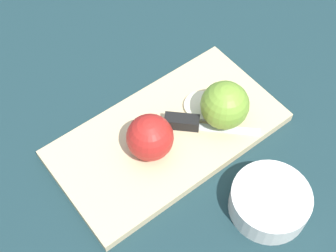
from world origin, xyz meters
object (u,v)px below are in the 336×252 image
at_px(apple_half_right, 225,105).
at_px(bowl, 270,201).
at_px(apple_half_left, 150,138).
at_px(knife, 188,123).

relative_size(apple_half_right, bowl, 0.67).
distance_m(apple_half_right, bowl, 0.18).
distance_m(apple_half_left, bowl, 0.22).
bearing_deg(knife, apple_half_left, -135.20).
height_order(apple_half_right, bowl, apple_half_right).
distance_m(apple_half_left, knife, 0.09).
height_order(apple_half_left, knife, apple_half_left).
height_order(apple_half_left, apple_half_right, apple_half_right).
height_order(apple_half_right, knife, apple_half_right).
xyz_separation_m(apple_half_right, knife, (-0.06, 0.03, -0.03)).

